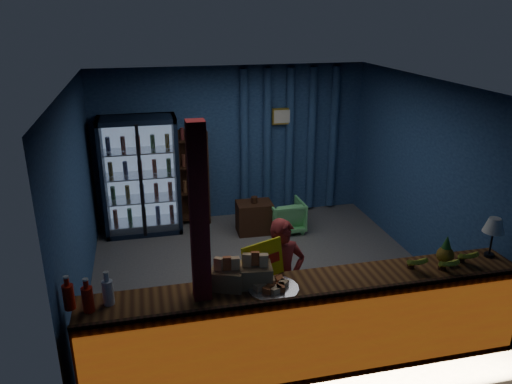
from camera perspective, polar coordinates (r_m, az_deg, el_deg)
ground at (r=6.99m, az=0.79°, el=-9.37°), size 4.60×4.60×0.00m
room_walls at (r=6.36m, az=0.86°, el=3.02°), size 4.60×4.60×4.60m
counter at (r=5.19m, az=6.07°, el=-14.88°), size 4.40×0.57×0.99m
support_post at (r=4.56m, az=-6.30°, el=-8.05°), size 0.16×0.16×2.60m
beverage_cooler at (r=8.21m, az=-13.04°, el=1.82°), size 1.20×0.62×1.90m
bottle_shelf at (r=8.42m, az=-7.20°, el=1.66°), size 0.50×0.28×1.60m
curtain_folds at (r=8.68m, az=3.86°, el=5.82°), size 1.74×0.14×2.50m
framed_picture at (r=8.50m, az=3.04°, el=8.64°), size 0.36×0.04×0.28m
shopkeeper at (r=5.53m, az=3.08°, el=-9.82°), size 0.54×0.39×1.37m
green_chair at (r=8.19m, az=3.38°, el=-2.73°), size 0.58×0.60×0.53m
side_table at (r=8.13m, az=-0.19°, el=-2.90°), size 0.58×0.43×0.62m
yellow_sign at (r=4.92m, az=0.80°, el=-7.83°), size 0.46×0.26×0.37m
soda_bottles at (r=4.72m, az=-18.63°, el=-11.08°), size 0.43×0.18×0.32m
snack_box_left at (r=4.80m, az=-3.28°, el=-9.62°), size 0.37×0.34×0.32m
snack_box_centre at (r=4.83m, az=-0.09°, el=-9.29°), size 0.35×0.30×0.33m
pastry_tray at (r=4.79m, az=1.98°, el=-10.86°), size 0.49×0.49×0.08m
banana_bunches at (r=5.46m, az=20.40°, el=-7.32°), size 0.84×0.32×0.18m
table_lamp at (r=5.81m, az=25.56°, el=-3.61°), size 0.23×0.23×0.44m
pineapple at (r=5.56m, az=20.85°, el=-6.47°), size 0.18×0.18×0.31m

